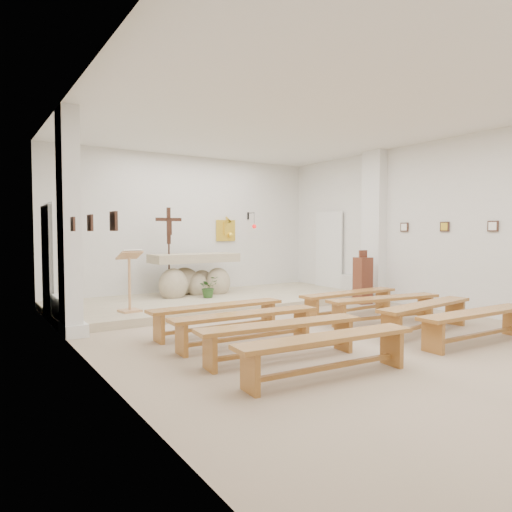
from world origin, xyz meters
TOP-DOWN VIEW (x-y plane):
  - ground at (0.00, 0.00)m, footprint 7.00×10.00m
  - wall_left at (-3.49, 0.00)m, footprint 0.02×10.00m
  - wall_right at (3.49, 0.00)m, footprint 0.02×10.00m
  - wall_back at (0.00, 4.99)m, footprint 7.00×0.02m
  - ceiling at (0.00, 0.00)m, footprint 7.00×10.00m
  - sanctuary_platform at (0.00, 3.50)m, footprint 6.98×3.00m
  - pilaster_left at (-3.37, 2.00)m, footprint 0.26×0.55m
  - pilaster_right at (3.37, 2.00)m, footprint 0.26×0.55m
  - gold_wall_relief at (1.05, 4.96)m, footprint 0.55×0.04m
  - sanctuary_lamp at (1.75, 4.71)m, footprint 0.11×0.36m
  - station_frame_left_front at (-3.47, -0.80)m, footprint 0.03×0.20m
  - station_frame_left_mid at (-3.47, 0.20)m, footprint 0.03×0.20m
  - station_frame_left_rear at (-3.47, 1.20)m, footprint 0.03×0.20m
  - station_frame_right_front at (3.47, -0.80)m, footprint 0.03×0.20m
  - station_frame_right_mid at (3.47, 0.20)m, footprint 0.03×0.20m
  - station_frame_right_rear at (3.47, 1.20)m, footprint 0.03×0.20m
  - radiator_left at (-3.43, 2.70)m, footprint 0.10×0.85m
  - radiator_right at (3.43, 2.70)m, footprint 0.10×0.85m
  - altar at (-0.24, 4.19)m, footprint 2.04×0.95m
  - lectern at (-2.21, 2.72)m, footprint 0.45×0.40m
  - crucifix_stand at (-0.80, 4.30)m, footprint 0.61×0.27m
  - potted_plant at (-0.17, 3.58)m, footprint 0.49×0.45m
  - donation_pedestal at (2.81, 1.79)m, footprint 0.35×0.35m
  - bench_left_front at (-1.43, 0.80)m, footprint 2.25×0.38m
  - bench_right_front at (1.43, 0.80)m, footprint 2.26×0.44m
  - bench_left_second at (-1.43, -0.05)m, footprint 2.26×0.44m
  - bench_right_second at (1.43, -0.05)m, footprint 2.27×0.64m
  - bench_left_third at (-1.43, -0.91)m, footprint 2.27×0.57m
  - bench_right_third at (1.43, -0.91)m, footprint 2.27×0.64m
  - bench_left_fourth at (-1.43, -1.76)m, footprint 2.26×0.51m
  - bench_right_fourth at (1.43, -1.76)m, footprint 2.25×0.41m

SIDE VIEW (x-z plane):
  - ground at x=0.00m, z-range 0.00..0.00m
  - sanctuary_platform at x=0.00m, z-range 0.00..0.15m
  - radiator_left at x=-3.43m, z-range 0.01..0.53m
  - radiator_right at x=3.43m, z-range 0.01..0.53m
  - bench_left_front at x=-1.43m, z-range 0.12..0.59m
  - bench_right_front at x=1.43m, z-range 0.12..0.59m
  - bench_left_second at x=-1.43m, z-range 0.12..0.59m
  - bench_right_second at x=1.43m, z-range 0.12..0.59m
  - bench_left_third at x=-1.43m, z-range 0.12..0.59m
  - bench_right_third at x=1.43m, z-range 0.12..0.59m
  - bench_left_fourth at x=-1.43m, z-range 0.12..0.59m
  - bench_right_fourth at x=1.43m, z-range 0.12..0.59m
  - potted_plant at x=-0.17m, z-range 0.15..0.62m
  - donation_pedestal at x=2.81m, z-range -0.07..1.13m
  - altar at x=-0.24m, z-range 0.03..1.08m
  - lectern at x=-2.21m, z-range 0.14..1.29m
  - crucifix_stand at x=-0.80m, z-range 0.31..2.32m
  - gold_wall_relief at x=1.05m, z-range 1.38..1.92m
  - station_frame_left_front at x=-3.47m, z-range 1.62..1.82m
  - station_frame_left_mid at x=-3.47m, z-range 1.62..1.82m
  - station_frame_left_rear at x=-3.47m, z-range 1.62..1.82m
  - station_frame_right_front at x=3.47m, z-range 1.62..1.82m
  - station_frame_right_mid at x=3.47m, z-range 1.62..1.82m
  - station_frame_right_rear at x=3.47m, z-range 1.62..1.82m
  - wall_left at x=-3.49m, z-range 0.00..3.50m
  - wall_right at x=3.49m, z-range 0.00..3.50m
  - wall_back at x=0.00m, z-range 0.00..3.50m
  - pilaster_left at x=-3.37m, z-range 0.00..3.50m
  - pilaster_right at x=3.37m, z-range 0.00..3.50m
  - sanctuary_lamp at x=1.75m, z-range 1.59..2.03m
  - ceiling at x=0.00m, z-range 3.48..3.50m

